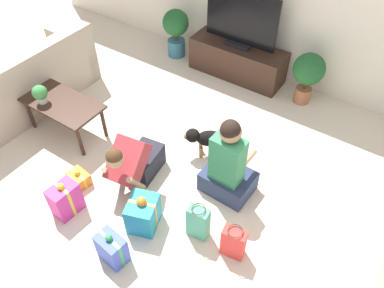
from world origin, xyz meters
The scene contains 17 objects.
ground_plane centered at (0.00, 0.00, 0.00)m, with size 16.00×16.00×0.00m, color beige.
sofa_left centered at (-2.43, 0.12, 0.31)m, with size 0.83×2.09×0.85m.
coffee_table centered at (-1.60, 0.12, 0.41)m, with size 0.97×0.50×0.46m.
tv_console centered at (-0.48, 2.33, 0.24)m, with size 1.37×0.45×0.48m.
tv centered at (-0.48, 2.33, 0.83)m, with size 1.04×0.20×0.76m.
potted_plant_back_left centered at (-1.52, 2.28, 0.45)m, with size 0.39×0.39×0.74m.
potted_plant_back_right centered at (0.55, 2.28, 0.46)m, with size 0.41×0.41×0.72m.
person_kneeling centered at (-0.39, -0.03, 0.32)m, with size 0.42×0.77×0.74m.
person_sitting centered at (0.47, 0.40, 0.38)m, with size 0.53×0.49×1.01m.
dog centered at (-0.01, 0.73, 0.25)m, with size 0.45×0.35×0.38m.
gift_box_a centered at (0.01, -0.41, 0.17)m, with size 0.36×0.39×0.41m.
gift_box_b centered at (-0.73, -0.71, 0.18)m, with size 0.22×0.30×0.42m.
gift_box_c centered at (-0.90, -0.40, 0.08)m, with size 0.25×0.20×0.20m.
gift_box_d centered at (0.01, -0.85, 0.16)m, with size 0.28×0.21×0.38m.
gift_bag_a centered at (0.52, -0.21, 0.20)m, with size 0.22×0.15×0.41m.
gift_bag_b centered at (0.89, -0.20, 0.18)m, with size 0.23×0.16×0.37m.
tabletop_plant centered at (-1.78, 0.00, 0.59)m, with size 0.17×0.17×0.22m.
Camera 1 is at (1.55, -1.85, 3.20)m, focal length 35.00 mm.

